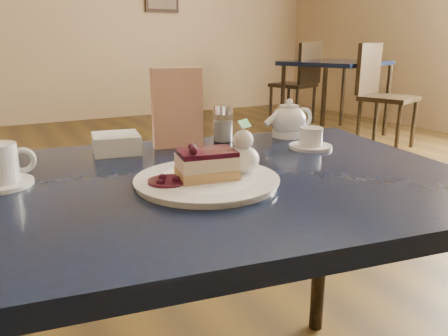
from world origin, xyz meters
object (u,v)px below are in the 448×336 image
main_table (201,210)px  cheesecake_slice (207,164)px  tea_set (293,125)px  dessert_plate (207,181)px  bg_table_far_right (332,127)px  coffee_set (0,167)px

main_table → cheesecake_slice: bearing=-90.0°
main_table → tea_set: (0.39, 0.20, 0.11)m
main_table → dessert_plate: (-0.01, -0.05, 0.08)m
tea_set → bg_table_far_right: tea_set is taller
dessert_plate → tea_set: 0.47m
main_table → cheesecake_slice: (-0.01, -0.05, 0.11)m
tea_set → dessert_plate: bearing=-147.5°
cheesecake_slice → tea_set: bearing=41.7°
dessert_plate → bg_table_far_right: size_ratio=0.15×
cheesecake_slice → bg_table_far_right: bg_table_far_right is taller
dessert_plate → coffee_set: size_ratio=2.12×
main_table → cheesecake_slice: size_ratio=9.94×
main_table → tea_set: size_ratio=4.86×
dessert_plate → cheesecake_slice: cheesecake_slice is taller
dessert_plate → bg_table_far_right: 4.06m
coffee_set → bg_table_far_right: coffee_set is taller
coffee_set → bg_table_far_right: size_ratio=0.07×
coffee_set → tea_set: size_ratio=0.52×
main_table → tea_set: 0.45m
coffee_set → bg_table_far_right: (3.23, 2.62, -0.66)m
coffee_set → dessert_plate: bearing=-26.8°
main_table → dessert_plate: size_ratio=4.44×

